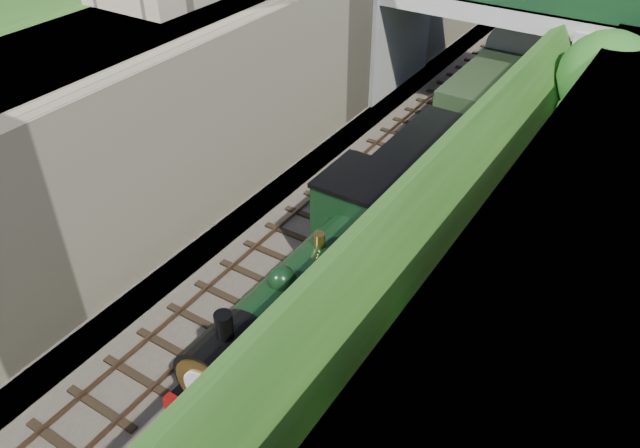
{
  "coord_description": "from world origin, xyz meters",
  "views": [
    {
      "loc": [
        8.62,
        -4.99,
        14.1
      ],
      "look_at": [
        0.0,
        8.45,
        2.38
      ],
      "focal_mm": 35.0,
      "sensor_mm": 36.0,
      "label": 1
    }
  ],
  "objects_px": {
    "tree": "(609,82)",
    "tender": "(423,180)",
    "locomotive": "(316,286)",
    "road_bridge": "(517,35)"
  },
  "relations": [
    {
      "from": "tree",
      "to": "tender",
      "type": "distance_m",
      "value": 7.79
    },
    {
      "from": "locomotive",
      "to": "tree",
      "type": "bearing_deg",
      "value": 69.75
    },
    {
      "from": "locomotive",
      "to": "tender",
      "type": "relative_size",
      "value": 1.7
    },
    {
      "from": "tree",
      "to": "locomotive",
      "type": "height_order",
      "value": "tree"
    },
    {
      "from": "road_bridge",
      "to": "tree",
      "type": "xyz_separation_m",
      "value": [
        4.97,
        -4.84,
        0.57
      ]
    },
    {
      "from": "road_bridge",
      "to": "locomotive",
      "type": "xyz_separation_m",
      "value": [
        0.26,
        -17.62,
        -2.18
      ]
    },
    {
      "from": "tree",
      "to": "locomotive",
      "type": "distance_m",
      "value": 13.9
    },
    {
      "from": "road_bridge",
      "to": "locomotive",
      "type": "height_order",
      "value": "road_bridge"
    },
    {
      "from": "tree",
      "to": "road_bridge",
      "type": "bearing_deg",
      "value": 135.75
    },
    {
      "from": "tree",
      "to": "locomotive",
      "type": "xyz_separation_m",
      "value": [
        -4.71,
        -12.78,
        -2.75
      ]
    }
  ]
}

